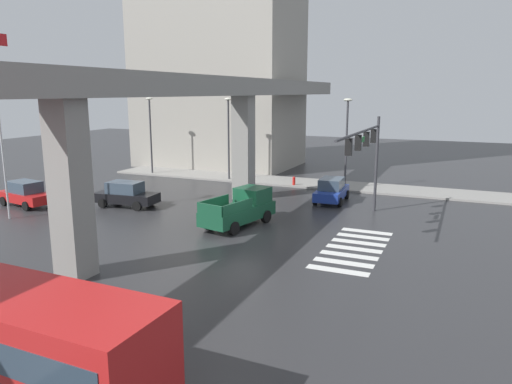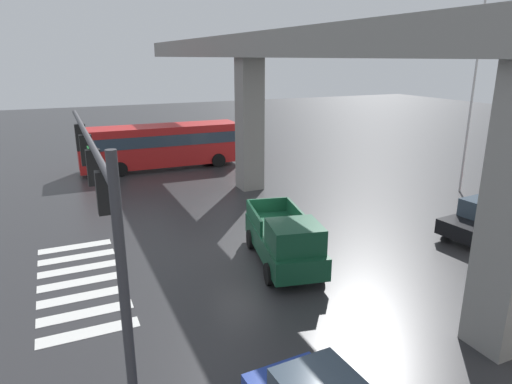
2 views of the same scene
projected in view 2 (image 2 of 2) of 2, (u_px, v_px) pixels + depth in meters
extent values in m
plane|color=#2D2D30|center=(244.00, 252.00, 18.17)|extent=(120.00, 120.00, 0.00)
cube|color=silver|center=(75.00, 247.00, 18.63)|extent=(0.55, 2.80, 0.01)
cube|color=silver|center=(77.00, 257.00, 17.67)|extent=(0.55, 2.80, 0.01)
cube|color=silver|center=(79.00, 269.00, 16.71)|extent=(0.55, 2.80, 0.01)
cube|color=silver|center=(81.00, 282.00, 15.75)|extent=(0.55, 2.80, 0.01)
cube|color=silver|center=(83.00, 297.00, 14.79)|extent=(0.55, 2.80, 0.01)
cube|color=silver|center=(86.00, 313.00, 13.82)|extent=(0.55, 2.80, 0.01)
cube|color=silver|center=(89.00, 332.00, 12.86)|extent=(0.55, 2.80, 0.01)
cube|color=gray|center=(336.00, 42.00, 17.36)|extent=(55.85, 2.11, 1.20)
cube|color=gray|center=(250.00, 125.00, 25.95)|extent=(1.30, 1.30, 7.48)
cube|color=#14472D|center=(283.00, 243.00, 17.06)|extent=(5.38, 2.91, 0.80)
cube|color=#14472D|center=(295.00, 237.00, 15.46)|extent=(2.02, 2.06, 0.90)
cube|color=#3F5160|center=(299.00, 242.00, 15.02)|extent=(0.44, 1.66, 0.77)
cube|color=#14472D|center=(297.00, 214.00, 18.11)|extent=(2.62, 0.64, 0.60)
cube|color=#14472D|center=(254.00, 217.00, 17.76)|extent=(2.62, 0.64, 0.60)
cube|color=#14472D|center=(267.00, 205.00, 19.20)|extent=(0.46, 1.73, 0.60)
cylinder|color=black|center=(320.00, 269.00, 15.88)|extent=(0.80, 0.43, 0.76)
cylinder|color=black|center=(270.00, 274.00, 15.51)|extent=(0.80, 0.43, 0.76)
cylinder|color=black|center=(293.00, 235.00, 18.84)|extent=(0.80, 0.43, 0.76)
cylinder|color=black|center=(251.00, 239.00, 18.47)|extent=(0.80, 0.43, 0.76)
cube|color=red|center=(161.00, 145.00, 31.30)|extent=(2.70, 10.84, 2.70)
cube|color=#2D3D4C|center=(160.00, 138.00, 31.17)|extent=(2.73, 10.31, 0.76)
cube|color=#2D3D4C|center=(233.00, 135.00, 33.22)|extent=(2.25, 0.12, 1.49)
cylinder|color=black|center=(208.00, 154.00, 34.14)|extent=(0.37, 0.97, 0.96)
cylinder|color=black|center=(218.00, 160.00, 31.98)|extent=(0.37, 0.97, 0.96)
cylinder|color=black|center=(116.00, 161.00, 31.60)|extent=(0.37, 0.97, 0.96)
cylinder|color=black|center=(120.00, 169.00, 29.44)|extent=(0.37, 0.97, 0.96)
cylinder|color=black|center=(496.00, 193.00, 24.87)|extent=(0.34, 0.67, 0.64)
cube|color=black|center=(486.00, 223.00, 19.48)|extent=(2.17, 4.45, 0.64)
cube|color=#384756|center=(490.00, 207.00, 19.33)|extent=(1.70, 2.37, 0.76)
cylinder|color=black|center=(483.00, 243.00, 18.23)|extent=(0.30, 0.66, 0.64)
cylinder|color=black|center=(447.00, 229.00, 19.66)|extent=(0.30, 0.66, 0.64)
cylinder|color=black|center=(486.00, 219.00, 20.92)|extent=(0.30, 0.66, 0.64)
cylinder|color=#38383D|center=(127.00, 328.00, 7.71)|extent=(0.18, 0.18, 6.20)
cylinder|color=#38383D|center=(86.00, 135.00, 11.70)|extent=(10.80, 0.14, 0.14)
cube|color=black|center=(105.00, 193.00, 8.53)|extent=(0.24, 0.32, 0.84)
sphere|color=red|center=(104.00, 179.00, 8.46)|extent=(0.17, 0.17, 0.17)
cube|color=black|center=(94.00, 167.00, 10.46)|extent=(0.24, 0.32, 0.84)
sphere|color=red|center=(93.00, 156.00, 10.38)|extent=(0.17, 0.17, 0.17)
cube|color=black|center=(87.00, 150.00, 12.38)|extent=(0.24, 0.32, 0.84)
sphere|color=red|center=(85.00, 141.00, 12.30)|extent=(0.17, 0.17, 0.17)
cube|color=black|center=(81.00, 137.00, 14.30)|extent=(0.24, 0.32, 0.84)
sphere|color=red|center=(80.00, 129.00, 14.22)|extent=(0.17, 0.17, 0.17)
cube|color=#19722D|center=(90.00, 155.00, 11.43)|extent=(1.10, 0.04, 0.28)
cylinder|color=silver|center=(473.00, 93.00, 24.71)|extent=(0.12, 0.12, 11.24)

